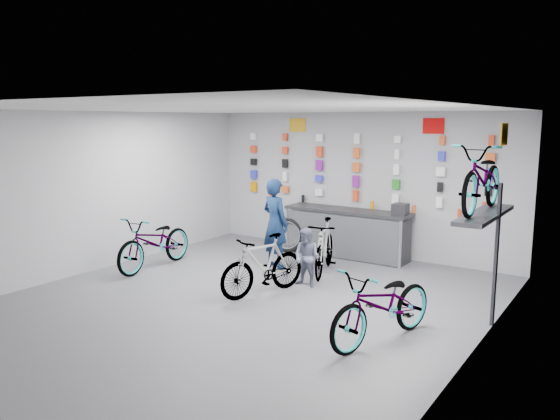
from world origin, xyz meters
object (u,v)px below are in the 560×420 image
Objects in this scene: bike_left at (155,242)px; bike_center at (263,265)px; bike_right at (383,305)px; customer at (307,258)px; clerk at (275,223)px; bike_service at (324,247)px; counter at (346,234)px.

bike_left reaches higher than bike_center.
bike_right is (2.42, -0.72, 0.00)m from bike_center.
bike_left is at bearing -166.80° from customer.
clerk is at bearing 160.85° from bike_right.
bike_left is 1.20× the size of bike_center.
clerk is (-1.02, -0.12, 0.36)m from bike_service.
clerk reaches higher than bike_left.
bike_center is 0.87× the size of bike_right.
bike_service is at bearing 99.50° from bike_center.
bike_left is (-2.63, -2.89, 0.03)m from counter.
clerk is 1.71× the size of customer.
counter is 1.43m from bike_service.
clerk is at bearing 167.66° from bike_service.
bike_right is at bearing -56.94° from counter.
bike_service is (-2.19, 2.35, 0.01)m from bike_right.
bike_center is at bearing -117.25° from bike_service.
bike_right is 1.10× the size of clerk.
counter is 2.66× the size of customer.
bike_center is 1.75m from clerk.
bike_service reaches higher than bike_right.
customer reaches higher than bike_center.
customer is (0.37, 0.78, 0.01)m from bike_center.
bike_left is 5.15m from bike_right.
clerk reaches higher than customer.
customer is at bearing 162.12° from clerk.
bike_left is at bearing 50.52° from clerk.
clerk reaches higher than bike_right.
counter is 1.59× the size of bike_service.
clerk is at bearing 135.23° from bike_center.
bike_center is 0.95× the size of clerk.
customer is (0.39, -2.26, 0.02)m from counter.
counter is 1.75m from clerk.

